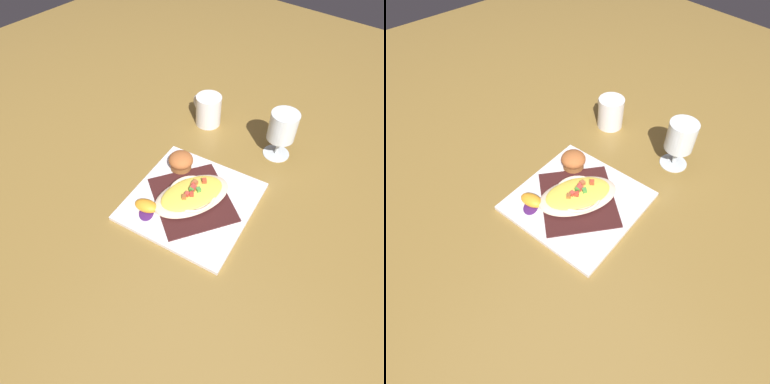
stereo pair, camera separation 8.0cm
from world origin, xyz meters
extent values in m
plane|color=olive|center=(0.00, 0.00, 0.00)|extent=(2.60, 2.60, 0.00)
cube|color=white|center=(0.00, 0.00, 0.01)|extent=(0.34, 0.34, 0.01)
cube|color=#3E1918|center=(0.00, 0.00, 0.01)|extent=(0.27, 0.26, 0.00)
ellipsoid|color=beige|center=(0.00, 0.00, 0.03)|extent=(0.18, 0.23, 0.02)
torus|color=beige|center=(0.00, 0.00, 0.03)|extent=(0.15, 0.15, 0.01)
ellipsoid|color=#F5D64A|center=(0.00, 0.00, 0.04)|extent=(0.15, 0.19, 0.02)
cube|color=#CE4533|center=(0.01, -0.01, 0.05)|extent=(0.01, 0.01, 0.01)
cube|color=#BB6036|center=(0.01, -0.02, 0.05)|extent=(0.01, 0.01, 0.01)
cube|color=red|center=(-0.01, 0.01, 0.05)|extent=(0.01, 0.01, 0.01)
cube|color=#D04529|center=(-0.01, -0.04, 0.05)|extent=(0.02, 0.02, 0.01)
cube|color=#AB5C2B|center=(0.00, 0.03, 0.05)|extent=(0.01, 0.01, 0.01)
cube|color=#4C9D34|center=(0.00, 0.00, 0.05)|extent=(0.02, 0.02, 0.01)
cube|color=#4C9D40|center=(-0.01, -0.01, 0.05)|extent=(0.01, 0.01, 0.01)
cube|color=#C74238|center=(0.00, -0.01, 0.05)|extent=(0.01, 0.01, 0.01)
cube|color=#D03E3B|center=(0.00, 0.00, 0.05)|extent=(0.01, 0.01, 0.01)
cube|color=#D14738|center=(0.00, 0.02, 0.05)|extent=(0.01, 0.01, 0.01)
cylinder|color=#AA6632|center=(0.09, -0.07, 0.02)|extent=(0.06, 0.06, 0.02)
ellipsoid|color=#B15E2E|center=(0.09, -0.07, 0.04)|extent=(0.07, 0.07, 0.04)
ellipsoid|color=#4C0F23|center=(0.09, -0.07, 0.05)|extent=(0.03, 0.03, 0.01)
ellipsoid|color=#461C5E|center=(0.06, 0.10, 0.01)|extent=(0.06, 0.06, 0.01)
ellipsoid|color=orange|center=(0.07, 0.09, 0.02)|extent=(0.07, 0.05, 0.03)
cylinder|color=white|center=(0.16, -0.28, 0.05)|extent=(0.08, 0.08, 0.09)
torus|color=white|center=(0.21, -0.29, 0.05)|extent=(0.05, 0.02, 0.05)
cylinder|color=#4C2D14|center=(0.16, -0.28, 0.03)|extent=(0.07, 0.07, 0.05)
cylinder|color=white|center=(-0.07, -0.29, 0.00)|extent=(0.07, 0.07, 0.00)
cylinder|color=white|center=(-0.07, -0.29, 0.03)|extent=(0.01, 0.01, 0.05)
cylinder|color=white|center=(-0.07, -0.29, 0.10)|extent=(0.08, 0.08, 0.08)
cylinder|color=silver|center=(-0.07, -0.29, 0.08)|extent=(0.06, 0.06, 0.04)
camera|label=1|loc=(-0.33, 0.40, 0.66)|focal=30.97mm
camera|label=2|loc=(-0.39, 0.35, 0.66)|focal=30.97mm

